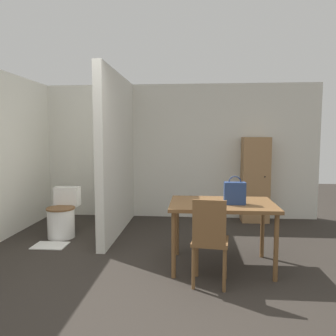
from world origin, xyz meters
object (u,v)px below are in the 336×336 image
Objects in this scene: wooden_chair at (210,239)px; handbag at (235,193)px; toilet at (62,217)px; wooden_cabinet at (255,180)px; dining_table at (222,209)px.

handbag reaches higher than wooden_chair.
wooden_chair is at bearing -35.06° from toilet.
wooden_chair is 2.67m from toilet.
toilet is 2.27× the size of handbag.
toilet is at bearing 156.40° from handbag.
toilet is 3.35m from wooden_cabinet.
dining_table is 0.26m from handbag.
dining_table is 3.72× the size of handbag.
dining_table is at bearing 79.83° from wooden_chair.
dining_table is 0.79× the size of wooden_cabinet.
handbag is (2.47, -1.08, 0.59)m from toilet.
wooden_cabinet is at bearing 20.45° from toilet.
wooden_cabinet reaches higher than handbag.
handbag is at bearing 63.45° from wooden_chair.
dining_table is 2.29m from wooden_cabinet.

